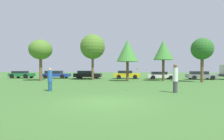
{
  "coord_description": "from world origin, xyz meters",
  "views": [
    {
      "loc": [
        1.56,
        -8.82,
        1.69
      ],
      "look_at": [
        -0.26,
        4.72,
        1.54
      ],
      "focal_mm": 29.3,
      "sensor_mm": 36.0,
      "label": 1
    }
  ],
  "objects_px": {
    "parked_car_black": "(87,74)",
    "parked_car_white": "(160,75)",
    "tree_3": "(163,50)",
    "parked_car_green": "(21,74)",
    "parked_car_blue": "(55,74)",
    "frisbee": "(137,69)",
    "parked_car_yellow": "(127,74)",
    "tree_0": "(41,50)",
    "tree_4": "(202,49)",
    "tree_2": "(127,51)",
    "parked_car_grey": "(200,75)",
    "person_catcher": "(175,78)",
    "tree_1": "(93,47)",
    "person_thrower": "(50,80)"
  },
  "relations": [
    {
      "from": "parked_car_black",
      "to": "parked_car_white",
      "type": "distance_m",
      "value": 11.4
    },
    {
      "from": "tree_3",
      "to": "parked_car_white",
      "type": "relative_size",
      "value": 1.27
    },
    {
      "from": "parked_car_green",
      "to": "parked_car_blue",
      "type": "xyz_separation_m",
      "value": [
        5.74,
        0.45,
        0.01
      ]
    },
    {
      "from": "frisbee",
      "to": "parked_car_white",
      "type": "relative_size",
      "value": 0.06
    },
    {
      "from": "parked_car_blue",
      "to": "parked_car_black",
      "type": "height_order",
      "value": "parked_car_black"
    },
    {
      "from": "frisbee",
      "to": "parked_car_black",
      "type": "bearing_deg",
      "value": 116.91
    },
    {
      "from": "parked_car_white",
      "to": "tree_3",
      "type": "bearing_deg",
      "value": -93.7
    },
    {
      "from": "parked_car_yellow",
      "to": "tree_0",
      "type": "bearing_deg",
      "value": -151.52
    },
    {
      "from": "tree_4",
      "to": "parked_car_black",
      "type": "bearing_deg",
      "value": 160.09
    },
    {
      "from": "tree_4",
      "to": "parked_car_green",
      "type": "bearing_deg",
      "value": 169.06
    },
    {
      "from": "frisbee",
      "to": "tree_2",
      "type": "relative_size",
      "value": 0.04
    },
    {
      "from": "tree_3",
      "to": "parked_car_grey",
      "type": "xyz_separation_m",
      "value": [
        5.89,
        4.01,
        -3.35
      ]
    },
    {
      "from": "parked_car_green",
      "to": "parked_car_grey",
      "type": "bearing_deg",
      "value": -1.27
    },
    {
      "from": "tree_4",
      "to": "person_catcher",
      "type": "bearing_deg",
      "value": -117.07
    },
    {
      "from": "tree_1",
      "to": "parked_car_green",
      "type": "xyz_separation_m",
      "value": [
        -12.91,
        3.2,
        -3.98
      ]
    },
    {
      "from": "parked_car_blue",
      "to": "parked_car_black",
      "type": "bearing_deg",
      "value": -1.69
    },
    {
      "from": "person_catcher",
      "to": "parked_car_yellow",
      "type": "bearing_deg",
      "value": -77.44
    },
    {
      "from": "tree_1",
      "to": "parked_car_blue",
      "type": "xyz_separation_m",
      "value": [
        -7.17,
        3.65,
        -3.97
      ]
    },
    {
      "from": "frisbee",
      "to": "tree_3",
      "type": "height_order",
      "value": "tree_3"
    },
    {
      "from": "parked_car_grey",
      "to": "tree_2",
      "type": "bearing_deg",
      "value": -157.23
    },
    {
      "from": "tree_3",
      "to": "parked_car_yellow",
      "type": "distance_m",
      "value": 7.5
    },
    {
      "from": "tree_3",
      "to": "tree_2",
      "type": "bearing_deg",
      "value": -169.9
    },
    {
      "from": "person_catcher",
      "to": "tree_3",
      "type": "height_order",
      "value": "tree_3"
    },
    {
      "from": "person_catcher",
      "to": "parked_car_black",
      "type": "distance_m",
      "value": 18.77
    },
    {
      "from": "frisbee",
      "to": "tree_1",
      "type": "height_order",
      "value": "tree_1"
    },
    {
      "from": "frisbee",
      "to": "tree_2",
      "type": "xyz_separation_m",
      "value": [
        -1.22,
        10.58,
        2.24
      ]
    },
    {
      "from": "person_thrower",
      "to": "tree_4",
      "type": "height_order",
      "value": "tree_4"
    },
    {
      "from": "parked_car_yellow",
      "to": "person_thrower",
      "type": "bearing_deg",
      "value": -108.09
    },
    {
      "from": "tree_4",
      "to": "parked_car_black",
      "type": "relative_size",
      "value": 1.19
    },
    {
      "from": "tree_4",
      "to": "parked_car_white",
      "type": "distance_m",
      "value": 7.61
    },
    {
      "from": "tree_4",
      "to": "frisbee",
      "type": "bearing_deg",
      "value": -127.67
    },
    {
      "from": "parked_car_black",
      "to": "parked_car_grey",
      "type": "bearing_deg",
      "value": -2.41
    },
    {
      "from": "person_thrower",
      "to": "frisbee",
      "type": "xyz_separation_m",
      "value": [
        6.33,
        0.37,
        0.8
      ]
    },
    {
      "from": "tree_0",
      "to": "parked_car_green",
      "type": "distance_m",
      "value": 9.24
    },
    {
      "from": "tree_1",
      "to": "tree_4",
      "type": "relative_size",
      "value": 1.21
    },
    {
      "from": "parked_car_yellow",
      "to": "frisbee",
      "type": "bearing_deg",
      "value": -86.1
    },
    {
      "from": "tree_4",
      "to": "parked_car_white",
      "type": "bearing_deg",
      "value": 127.21
    },
    {
      "from": "tree_0",
      "to": "parked_car_black",
      "type": "relative_size",
      "value": 1.23
    },
    {
      "from": "person_catcher",
      "to": "parked_car_green",
      "type": "height_order",
      "value": "person_catcher"
    },
    {
      "from": "tree_0",
      "to": "tree_3",
      "type": "distance_m",
      "value": 16.02
    },
    {
      "from": "tree_2",
      "to": "tree_4",
      "type": "relative_size",
      "value": 1.01
    },
    {
      "from": "frisbee",
      "to": "parked_car_grey",
      "type": "distance_m",
      "value": 18.02
    },
    {
      "from": "tree_3",
      "to": "parked_car_black",
      "type": "distance_m",
      "value": 12.47
    },
    {
      "from": "parked_car_green",
      "to": "parked_car_black",
      "type": "height_order",
      "value": "parked_car_black"
    },
    {
      "from": "person_thrower",
      "to": "parked_car_white",
      "type": "height_order",
      "value": "person_thrower"
    },
    {
      "from": "parked_car_blue",
      "to": "tree_1",
      "type": "bearing_deg",
      "value": -28.94
    },
    {
      "from": "frisbee",
      "to": "tree_0",
      "type": "height_order",
      "value": "tree_0"
    },
    {
      "from": "person_catcher",
      "to": "parked_car_blue",
      "type": "xyz_separation_m",
      "value": [
        -15.87,
        15.55,
        -0.34
      ]
    },
    {
      "from": "tree_2",
      "to": "tree_3",
      "type": "bearing_deg",
      "value": 10.1
    },
    {
      "from": "parked_car_black",
      "to": "person_catcher",
      "type": "bearing_deg",
      "value": -58.05
    }
  ]
}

